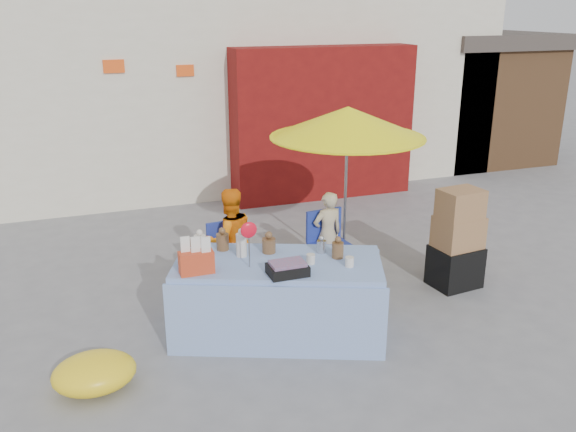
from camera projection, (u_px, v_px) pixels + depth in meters
name	position (u px, v px, depth m)	size (l,w,h in m)	color
ground	(285.00, 324.00, 6.54)	(80.00, 80.00, 0.00)	slate
backdrop	(185.00, 13.00, 12.37)	(14.00, 8.00, 7.80)	silver
market_table	(278.00, 296.00, 6.22)	(2.33, 1.72, 1.28)	#809ECC
chair_left	(234.00, 274.00, 7.14)	(0.53, 0.52, 0.85)	#22339C
chair_right	(331.00, 260.00, 7.54)	(0.53, 0.52, 0.85)	#22339C
vendor_orange	(230.00, 240.00, 7.14)	(0.61, 0.48, 1.26)	orange
vendor_beige	(327.00, 234.00, 7.57)	(0.40, 0.26, 1.09)	#C9B78E
umbrella	(348.00, 123.00, 7.36)	(1.90, 1.90, 2.09)	gray
box_stack	(457.00, 242.00, 7.26)	(0.60, 0.51, 1.22)	black
tarp_bundle	(94.00, 373.00, 5.37)	(0.73, 0.59, 0.33)	yellow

